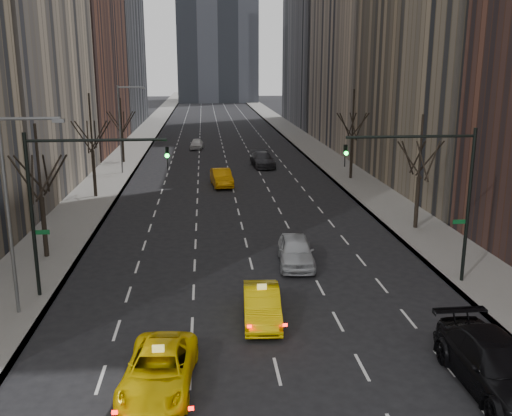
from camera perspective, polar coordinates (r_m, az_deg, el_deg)
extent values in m
cube|color=slate|center=(86.34, -11.68, 6.46)|extent=(4.50, 320.00, 0.15)
cube|color=slate|center=(87.05, 4.67, 6.76)|extent=(4.50, 320.00, 0.15)
cylinder|color=black|center=(35.62, -20.42, -1.80)|extent=(0.28, 0.28, 3.57)
cylinder|color=black|center=(34.81, -20.97, 4.41)|extent=(0.16, 0.16, 4.25)
cylinder|color=black|center=(35.72, -20.26, 3.24)|extent=(0.42, 1.80, 2.52)
cylinder|color=black|center=(35.03, -19.44, 3.10)|extent=(1.74, 0.72, 2.52)
cylinder|color=black|center=(34.26, -20.02, 2.82)|extent=(1.46, 1.25, 2.52)
cylinder|color=black|center=(34.20, -21.45, 2.68)|extent=(0.42, 1.80, 2.52)
cylinder|color=black|center=(34.91, -22.24, 2.82)|extent=(1.74, 0.72, 2.52)
cylinder|color=black|center=(35.66, -21.63, 3.10)|extent=(1.46, 1.25, 2.52)
cylinder|color=black|center=(50.78, -15.87, 3.36)|extent=(0.28, 0.28, 3.99)
cylinder|color=black|center=(50.19, -16.21, 8.26)|extent=(0.16, 0.16, 4.75)
cylinder|color=black|center=(51.11, -15.78, 7.09)|extent=(0.42, 1.80, 2.52)
cylinder|color=black|center=(50.45, -15.15, 7.05)|extent=(1.74, 0.72, 2.52)
cylinder|color=black|center=(49.65, -15.48, 6.92)|extent=(1.46, 1.25, 2.52)
cylinder|color=black|center=(49.51, -16.47, 6.83)|extent=(0.42, 1.80, 2.52)
cylinder|color=black|center=(50.18, -17.09, 6.88)|extent=(1.74, 0.72, 2.52)
cylinder|color=black|center=(50.98, -16.74, 7.01)|extent=(1.46, 1.25, 2.52)
cylinder|color=black|center=(68.38, -13.17, 5.91)|extent=(0.28, 0.28, 3.36)
cylinder|color=black|center=(67.97, -13.34, 8.98)|extent=(0.16, 0.16, 4.00)
cylinder|color=black|center=(68.86, -13.08, 8.41)|extent=(0.42, 1.80, 2.52)
cylinder|color=black|center=(68.22, -12.59, 8.39)|extent=(1.74, 0.72, 2.52)
cylinder|color=black|center=(67.41, -12.81, 8.31)|extent=(1.46, 1.25, 2.52)
cylinder|color=black|center=(67.23, -13.53, 8.26)|extent=(0.42, 1.80, 2.52)
cylinder|color=black|center=(67.87, -14.02, 8.28)|extent=(1.74, 0.72, 2.52)
cylinder|color=black|center=(68.68, -13.79, 8.36)|extent=(1.46, 1.25, 2.52)
cylinder|color=black|center=(40.87, 15.79, 0.54)|extent=(0.28, 0.28, 3.57)
cylinder|color=black|center=(40.17, 16.16, 5.97)|extent=(0.16, 0.16, 4.25)
cylinder|color=black|center=(41.13, 15.85, 4.90)|extent=(0.42, 1.80, 2.52)
cylinder|color=black|center=(40.87, 16.99, 4.77)|extent=(1.74, 0.72, 2.52)
cylinder|color=black|center=(40.03, 17.24, 4.57)|extent=(1.46, 1.25, 2.52)
cylinder|color=black|center=(39.47, 16.31, 4.50)|extent=(0.42, 1.80, 2.52)
cylinder|color=black|center=(39.74, 15.14, 4.64)|extent=(1.74, 0.72, 2.52)
cylinder|color=black|center=(40.58, 14.93, 4.85)|extent=(1.46, 1.25, 2.52)
cylinder|color=black|center=(57.66, 9.51, 4.94)|extent=(0.28, 0.28, 3.99)
cylinder|color=black|center=(57.14, 9.69, 9.26)|extent=(0.16, 0.16, 4.75)
cylinder|color=black|center=(58.10, 9.58, 8.21)|extent=(0.42, 1.80, 2.52)
cylinder|color=black|center=(57.74, 10.35, 8.14)|extent=(1.74, 0.72, 2.52)
cylinder|color=black|center=(56.89, 10.43, 8.05)|extent=(1.46, 1.25, 2.52)
cylinder|color=black|center=(56.40, 9.71, 8.03)|extent=(0.42, 1.80, 2.52)
cylinder|color=black|center=(56.77, 8.92, 8.10)|extent=(1.74, 0.72, 2.52)
cylinder|color=black|center=(57.62, 8.87, 8.19)|extent=(1.46, 1.25, 2.52)
cylinder|color=black|center=(29.16, -21.49, -0.78)|extent=(0.18, 0.18, 8.00)
cylinder|color=black|center=(27.74, -15.67, 6.55)|extent=(6.50, 0.14, 0.14)
imported|color=black|center=(27.47, -8.85, 4.93)|extent=(0.18, 0.22, 1.10)
sphere|color=#0CFF33|center=(27.27, -8.88, 5.19)|extent=(0.20, 0.20, 0.20)
cube|color=#0C5926|center=(29.25, -20.60, -2.28)|extent=(0.70, 0.04, 0.22)
cylinder|color=black|center=(30.98, 20.46, 0.14)|extent=(0.18, 0.18, 8.00)
cylinder|color=black|center=(29.09, 15.24, 6.90)|extent=(6.50, 0.14, 0.14)
imported|color=black|center=(28.25, 8.91, 5.18)|extent=(0.18, 0.22, 1.10)
sphere|color=#0CFF33|center=(28.05, 9.01, 5.43)|extent=(0.20, 0.20, 0.20)
cube|color=#0C5926|center=(31.00, 19.67, -1.31)|extent=(0.70, 0.04, 0.22)
cylinder|color=slate|center=(27.31, -23.52, -0.86)|extent=(0.16, 0.16, 9.00)
cylinder|color=slate|center=(26.23, -21.72, 8.31)|extent=(2.60, 0.14, 0.14)
cube|color=slate|center=(25.92, -19.14, 8.25)|extent=(0.50, 0.22, 0.15)
cylinder|color=slate|center=(61.04, -13.44, 7.62)|extent=(0.16, 0.16, 9.00)
cylinder|color=slate|center=(60.56, -12.43, 11.71)|extent=(2.60, 0.14, 0.14)
cube|color=slate|center=(60.43, -11.28, 11.67)|extent=(0.50, 0.22, 0.15)
imported|color=yellow|center=(21.13, -9.70, -15.69)|extent=(2.80, 5.36, 1.44)
imported|color=#E9C104|center=(25.80, 0.59, -9.66)|extent=(1.83, 4.65, 1.51)
imported|color=#AFB2B8|center=(32.74, 4.00, -4.30)|extent=(2.35, 5.02, 1.66)
imported|color=black|center=(22.42, 22.83, -14.27)|extent=(2.65, 6.31, 1.82)
imported|color=orange|center=(54.04, -3.47, 3.06)|extent=(2.22, 5.09, 1.63)
imported|color=#2F2F34|center=(64.28, 0.67, 4.87)|extent=(2.67, 5.81, 1.65)
imported|color=silver|center=(78.61, -5.95, 6.40)|extent=(1.93, 4.23, 1.41)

